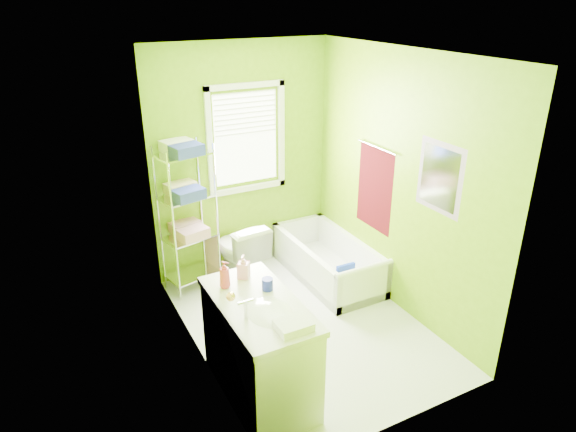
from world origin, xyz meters
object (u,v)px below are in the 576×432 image
bathtub (329,266)px  wire_shelf_unit (188,202)px  toilet (240,252)px  vanity (260,346)px

bathtub → wire_shelf_unit: 1.76m
toilet → wire_shelf_unit: 0.82m
bathtub → vanity: size_ratio=1.29×
vanity → wire_shelf_unit: (0.04, 1.87, 0.56)m
toilet → vanity: 1.78m
wire_shelf_unit → bathtub: bearing=-21.4°
toilet → vanity: vanity is taller
bathtub → toilet: 1.04m
toilet → bathtub: bearing=152.9°
bathtub → vanity: vanity is taller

